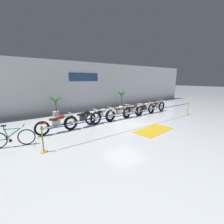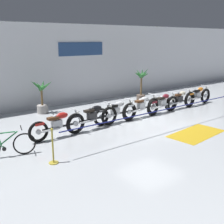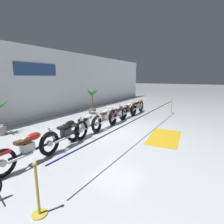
{
  "view_description": "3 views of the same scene",
  "coord_description": "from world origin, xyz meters",
  "px_view_note": "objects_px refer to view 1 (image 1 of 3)",
  "views": [
    {
      "loc": [
        -6.25,
        -7.21,
        2.72
      ],
      "look_at": [
        -0.22,
        1.03,
        0.49
      ],
      "focal_mm": 24.0,
      "sensor_mm": 36.0,
      "label": 1
    },
    {
      "loc": [
        -8.4,
        -8.3,
        3.46
      ],
      "look_at": [
        -1.44,
        0.84,
        0.44
      ],
      "focal_mm": 45.0,
      "sensor_mm": 36.0,
      "label": 2
    },
    {
      "loc": [
        -6.94,
        -3.97,
        2.49
      ],
      "look_at": [
        0.73,
        0.61,
        0.69
      ],
      "focal_mm": 28.0,
      "sensor_mm": 36.0,
      "label": 3
    }
  ],
  "objects_px": {
    "motorcycle_black_1": "(84,119)",
    "motorcycle_cream_5": "(145,108)",
    "motorcycle_orange_6": "(157,106)",
    "potted_palm_left_of_row": "(122,99)",
    "potted_palm_right_of_row": "(56,106)",
    "motorcycle_silver_3": "(119,113)",
    "bicycle": "(12,138)",
    "stanchion_mid_left": "(188,110)",
    "floor_banner": "(154,130)",
    "motorcycle_silver_2": "(101,116)",
    "motorcycle_red_0": "(58,124)",
    "stanchion_far_left": "(122,118)",
    "motorcycle_maroon_4": "(134,111)"
  },
  "relations": [
    {
      "from": "motorcycle_orange_6",
      "to": "stanchion_far_left",
      "type": "bearing_deg",
      "value": -160.01
    },
    {
      "from": "motorcycle_silver_2",
      "to": "stanchion_mid_left",
      "type": "relative_size",
      "value": 2.11
    },
    {
      "from": "stanchion_mid_left",
      "to": "floor_banner",
      "type": "xyz_separation_m",
      "value": [
        -5.22,
        -0.88,
        -0.35
      ]
    },
    {
      "from": "motorcycle_red_0",
      "to": "bicycle",
      "type": "distance_m",
      "value": 2.11
    },
    {
      "from": "motorcycle_black_1",
      "to": "motorcycle_cream_5",
      "type": "bearing_deg",
      "value": 1.82
    },
    {
      "from": "stanchion_far_left",
      "to": "motorcycle_maroon_4",
      "type": "bearing_deg",
      "value": 35.48
    },
    {
      "from": "potted_palm_left_of_row",
      "to": "floor_banner",
      "type": "xyz_separation_m",
      "value": [
        -2.31,
        -5.51,
        -0.94
      ]
    },
    {
      "from": "motorcycle_cream_5",
      "to": "stanchion_far_left",
      "type": "height_order",
      "value": "stanchion_far_left"
    },
    {
      "from": "motorcycle_orange_6",
      "to": "bicycle",
      "type": "height_order",
      "value": "motorcycle_orange_6"
    },
    {
      "from": "motorcycle_orange_6",
      "to": "stanchion_mid_left",
      "type": "distance_m",
      "value": 2.36
    },
    {
      "from": "motorcycle_orange_6",
      "to": "potted_palm_left_of_row",
      "type": "bearing_deg",
      "value": 122.59
    },
    {
      "from": "motorcycle_silver_3",
      "to": "stanchion_far_left",
      "type": "bearing_deg",
      "value": -125.38
    },
    {
      "from": "motorcycle_cream_5",
      "to": "potted_palm_left_of_row",
      "type": "bearing_deg",
      "value": 96.2
    },
    {
      "from": "motorcycle_silver_2",
      "to": "stanchion_mid_left",
      "type": "height_order",
      "value": "stanchion_mid_left"
    },
    {
      "from": "potted_palm_left_of_row",
      "to": "floor_banner",
      "type": "bearing_deg",
      "value": -112.74
    },
    {
      "from": "motorcycle_cream_5",
      "to": "motorcycle_red_0",
      "type": "bearing_deg",
      "value": -178.27
    },
    {
      "from": "stanchion_mid_left",
      "to": "stanchion_far_left",
      "type": "bearing_deg",
      "value": -180.0
    },
    {
      "from": "motorcycle_cream_5",
      "to": "motorcycle_orange_6",
      "type": "distance_m",
      "value": 1.4
    },
    {
      "from": "potted_palm_right_of_row",
      "to": "motorcycle_silver_3",
      "type": "bearing_deg",
      "value": -46.17
    },
    {
      "from": "motorcycle_red_0",
      "to": "stanchion_far_left",
      "type": "relative_size",
      "value": 0.21
    },
    {
      "from": "motorcycle_silver_3",
      "to": "potted_palm_right_of_row",
      "type": "bearing_deg",
      "value": 133.83
    },
    {
      "from": "motorcycle_cream_5",
      "to": "stanchion_far_left",
      "type": "relative_size",
      "value": 0.21
    },
    {
      "from": "motorcycle_cream_5",
      "to": "motorcycle_orange_6",
      "type": "bearing_deg",
      "value": -2.76
    },
    {
      "from": "motorcycle_orange_6",
      "to": "floor_banner",
      "type": "relative_size",
      "value": 0.99
    },
    {
      "from": "potted_palm_left_of_row",
      "to": "stanchion_mid_left",
      "type": "relative_size",
      "value": 1.75
    },
    {
      "from": "motorcycle_orange_6",
      "to": "potted_palm_right_of_row",
      "type": "height_order",
      "value": "potted_palm_right_of_row"
    },
    {
      "from": "motorcycle_black_1",
      "to": "bicycle",
      "type": "bearing_deg",
      "value": -169.72
    },
    {
      "from": "motorcycle_red_0",
      "to": "potted_palm_right_of_row",
      "type": "relative_size",
      "value": 1.36
    },
    {
      "from": "motorcycle_orange_6",
      "to": "stanchion_far_left",
      "type": "distance_m",
      "value": 5.86
    },
    {
      "from": "motorcycle_silver_2",
      "to": "potted_palm_left_of_row",
      "type": "distance_m",
      "value": 4.62
    },
    {
      "from": "motorcycle_silver_3",
      "to": "stanchion_mid_left",
      "type": "distance_m",
      "value": 5.68
    },
    {
      "from": "motorcycle_silver_2",
      "to": "potted_palm_right_of_row",
      "type": "distance_m",
      "value": 3.82
    },
    {
      "from": "motorcycle_red_0",
      "to": "potted_palm_right_of_row",
      "type": "height_order",
      "value": "potted_palm_right_of_row"
    },
    {
      "from": "bicycle",
      "to": "potted_palm_left_of_row",
      "type": "xyz_separation_m",
      "value": [
        8.62,
        3.37,
        0.57
      ]
    },
    {
      "from": "motorcycle_silver_2",
      "to": "potted_palm_left_of_row",
      "type": "bearing_deg",
      "value": 33.83
    },
    {
      "from": "motorcycle_silver_3",
      "to": "motorcycle_black_1",
      "type": "bearing_deg",
      "value": -177.53
    },
    {
      "from": "motorcycle_red_0",
      "to": "bicycle",
      "type": "relative_size",
      "value": 1.36
    },
    {
      "from": "motorcycle_red_0",
      "to": "potted_palm_right_of_row",
      "type": "xyz_separation_m",
      "value": [
        0.96,
        3.55,
        0.32
      ]
    },
    {
      "from": "motorcycle_cream_5",
      "to": "bicycle",
      "type": "bearing_deg",
      "value": -174.79
    },
    {
      "from": "bicycle",
      "to": "stanchion_mid_left",
      "type": "distance_m",
      "value": 11.6
    },
    {
      "from": "stanchion_far_left",
      "to": "stanchion_mid_left",
      "type": "relative_size",
      "value": 10.01
    },
    {
      "from": "motorcycle_orange_6",
      "to": "potted_palm_right_of_row",
      "type": "distance_m",
      "value": 8.09
    },
    {
      "from": "motorcycle_orange_6",
      "to": "potted_palm_left_of_row",
      "type": "height_order",
      "value": "potted_palm_left_of_row"
    },
    {
      "from": "potted_palm_right_of_row",
      "to": "motorcycle_cream_5",
      "type": "bearing_deg",
      "value": -29.38
    },
    {
      "from": "potted_palm_left_of_row",
      "to": "stanchion_mid_left",
      "type": "bearing_deg",
      "value": -57.82
    },
    {
      "from": "motorcycle_black_1",
      "to": "motorcycle_silver_2",
      "type": "height_order",
      "value": "motorcycle_black_1"
    },
    {
      "from": "potted_palm_left_of_row",
      "to": "motorcycle_cream_5",
      "type": "bearing_deg",
      "value": -83.8
    },
    {
      "from": "motorcycle_black_1",
      "to": "motorcycle_orange_6",
      "type": "relative_size",
      "value": 1.06
    },
    {
      "from": "motorcycle_silver_3",
      "to": "potted_palm_left_of_row",
      "type": "xyz_separation_m",
      "value": [
        2.4,
        2.61,
        0.46
      ]
    },
    {
      "from": "motorcycle_silver_2",
      "to": "bicycle",
      "type": "xyz_separation_m",
      "value": [
        -4.81,
        -0.81,
        -0.09
      ]
    }
  ]
}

